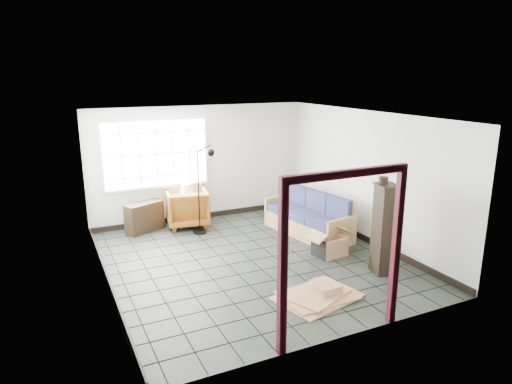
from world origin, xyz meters
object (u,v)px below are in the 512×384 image
tall_shelf (384,228)px  futon_sofa (310,219)px  side_table (186,207)px  armchair (187,206)px

tall_shelf → futon_sofa: bearing=106.1°
futon_sofa → side_table: size_ratio=4.21×
futon_sofa → armchair: bearing=133.3°
armchair → side_table: armchair is taller
armchair → tall_shelf: bearing=130.1°
futon_sofa → side_table: bearing=133.7°
futon_sofa → side_table: 2.74m
futon_sofa → armchair: 2.72m
futon_sofa → side_table: futon_sofa is taller
armchair → side_table: (-0.03, -0.00, -0.03)m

